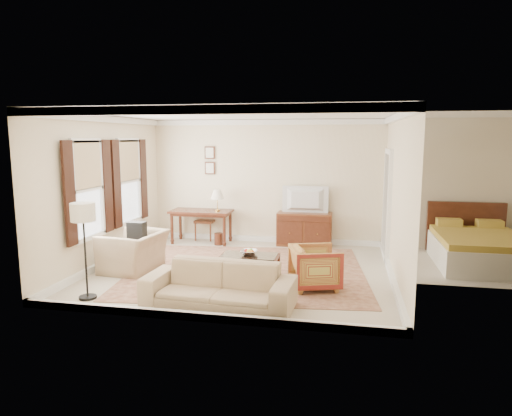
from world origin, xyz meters
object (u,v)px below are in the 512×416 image
(club_armchair, at_px, (134,245))
(sofa, at_px, (219,278))
(writing_desk, at_px, (201,215))
(coffee_table, at_px, (249,261))
(sideboard, at_px, (304,229))
(striped_armchair, at_px, (315,265))
(tv, at_px, (305,191))

(club_armchair, bearing_deg, sofa, 60.41)
(writing_desk, relative_size, coffee_table, 1.38)
(sideboard, distance_m, striped_armchair, 3.05)
(coffee_table, bearing_deg, striped_armchair, -13.59)
(coffee_table, distance_m, club_armchair, 2.24)
(striped_armchair, bearing_deg, sofa, 112.42)
(sofa, bearing_deg, tv, 81.62)
(sideboard, height_order, sofa, sofa)
(writing_desk, distance_m, tv, 2.50)
(tv, height_order, coffee_table, tv)
(striped_armchair, xyz_separation_m, club_armchair, (-3.41, 0.38, 0.10))
(coffee_table, distance_m, sofa, 1.41)
(sideboard, relative_size, striped_armchair, 1.60)
(writing_desk, xyz_separation_m, club_armchair, (-0.53, -2.45, -0.18))
(tv, distance_m, sofa, 4.28)
(sideboard, xyz_separation_m, striped_armchair, (0.46, -3.01, 0.01))
(sideboard, distance_m, coffee_table, 2.82)
(writing_desk, xyz_separation_m, sideboard, (2.43, 0.19, -0.29))
(sideboard, relative_size, club_armchair, 1.11)
(sideboard, xyz_separation_m, coffee_table, (-0.72, -2.73, -0.05))
(coffee_table, xyz_separation_m, sofa, (-0.16, -1.40, 0.10))
(tv, height_order, club_armchair, tv)
(club_armchair, bearing_deg, writing_desk, 173.86)
(sideboard, height_order, striped_armchair, striped_armchair)
(coffee_table, relative_size, sofa, 0.47)
(writing_desk, bearing_deg, coffee_table, -56.15)
(sideboard, xyz_separation_m, sofa, (-0.88, -4.13, 0.05))
(writing_desk, xyz_separation_m, coffee_table, (1.70, -2.54, -0.34))
(writing_desk, height_order, sofa, sofa)
(tv, relative_size, striped_armchair, 1.28)
(writing_desk, height_order, sideboard, writing_desk)
(writing_desk, distance_m, striped_armchair, 4.05)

